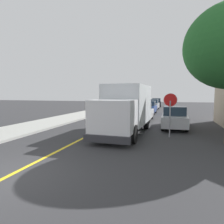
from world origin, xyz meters
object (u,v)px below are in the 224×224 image
parked_car_far (153,105)px  parked_van_across (174,118)px  parked_car_near (142,112)px  stop_sign (170,107)px  parked_car_mid (149,108)px  box_truck (126,107)px  parked_car_furthest (156,103)px

parked_car_far → parked_van_across: (3.19, -17.89, 0.00)m
parked_car_near → stop_sign: stop_sign is taller
parked_car_mid → stop_sign: size_ratio=1.67×
parked_car_near → parked_car_far: size_ratio=1.00×
box_truck → stop_sign: bearing=-9.0°
parked_car_far → parked_car_near: bearing=-89.1°
parked_car_far → parked_car_furthest: 7.35m
parked_car_furthest → parked_van_across: size_ratio=1.02×
box_truck → parked_car_far: (-0.08, 20.83, -0.97)m
parked_car_far → parked_car_furthest: size_ratio=0.99×
box_truck → parked_car_far: bearing=90.2°
parked_car_mid → box_truck: bearing=-90.1°
parked_car_mid → parked_car_near: bearing=-88.9°
box_truck → parked_car_furthest: 28.20m
parked_car_far → box_truck: bearing=-89.8°
parked_car_furthest → box_truck: bearing=-89.9°
box_truck → parked_car_furthest: (-0.06, 28.19, -0.97)m
box_truck → parked_car_far: size_ratio=1.63×
parked_car_near → stop_sign: (2.65, -7.16, 1.06)m
parked_car_near → parked_van_across: bearing=-51.9°
parked_car_furthest → parked_van_across: same height
stop_sign → box_truck: bearing=171.0°
box_truck → parked_car_near: 6.79m
parked_van_across → stop_sign: size_ratio=1.66×
parked_car_near → parked_car_mid: 6.74m
parked_car_mid → stop_sign: 14.21m
parked_van_across → parked_car_furthest: bearing=97.2°
parked_car_far → parked_van_across: bearing=-79.9°
parked_van_across → stop_sign: bearing=-95.3°
parked_car_furthest → stop_sign: (2.86, -28.63, 1.06)m
parked_car_far → parked_van_across: same height
parked_car_mid → parked_car_far: bearing=90.8°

